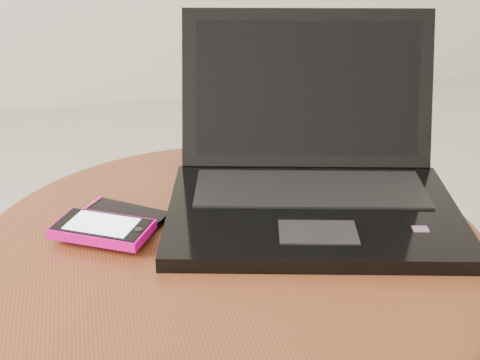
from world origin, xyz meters
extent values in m
cylinder|color=brown|center=(-0.05, -0.06, 0.47)|extent=(0.58, 0.58, 0.03)
torus|color=brown|center=(-0.05, -0.06, 0.47)|extent=(0.61, 0.61, 0.03)
cube|color=black|center=(0.06, -0.04, 0.50)|extent=(0.41, 0.33, 0.02)
cube|color=black|center=(0.07, 0.01, 0.51)|extent=(0.31, 0.18, 0.00)
cube|color=black|center=(0.04, -0.10, 0.51)|extent=(0.10, 0.08, 0.00)
cube|color=red|center=(0.16, -0.12, 0.51)|extent=(0.02, 0.02, 0.00)
cube|color=black|center=(0.10, 0.11, 0.61)|extent=(0.35, 0.17, 0.21)
cube|color=black|center=(0.10, 0.11, 0.61)|extent=(0.31, 0.14, 0.17)
cube|color=black|center=(-0.17, 0.01, 0.49)|extent=(0.12, 0.11, 0.01)
cube|color=#C72967|center=(-0.21, 0.04, 0.50)|extent=(0.04, 0.05, 0.00)
cube|color=#DA0684|center=(-0.20, -0.03, 0.50)|extent=(0.13, 0.11, 0.01)
cube|color=black|center=(-0.20, -0.03, 0.51)|extent=(0.12, 0.10, 0.00)
cube|color=silver|center=(-0.20, -0.03, 0.51)|extent=(0.09, 0.08, 0.00)
cylinder|color=black|center=(-0.16, -0.05, 0.51)|extent=(0.01, 0.01, 0.00)
camera|label=1|loc=(-0.20, -0.71, 0.87)|focal=48.87mm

